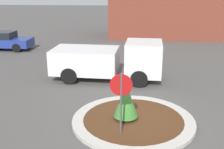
# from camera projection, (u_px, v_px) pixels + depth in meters

# --- Properties ---
(ground_plane) EXTENTS (120.00, 120.00, 0.00)m
(ground_plane) POSITION_uv_depth(u_px,v_px,m) (133.00, 122.00, 10.78)
(ground_plane) COLOR #514F4C
(traffic_island) EXTENTS (4.68, 4.68, 0.14)m
(traffic_island) POSITION_uv_depth(u_px,v_px,m) (133.00, 120.00, 10.76)
(traffic_island) COLOR #BCB7AD
(traffic_island) RESTS_ON ground_plane
(stop_sign) EXTENTS (0.75, 0.07, 2.31)m
(stop_sign) POSITION_uv_depth(u_px,v_px,m) (121.00, 94.00, 9.25)
(stop_sign) COLOR #4C4C51
(stop_sign) RESTS_ON ground_plane
(island_shrub) EXTENTS (0.93, 0.93, 1.41)m
(island_shrub) POSITION_uv_depth(u_px,v_px,m) (126.00, 100.00, 10.53)
(island_shrub) COLOR brown
(island_shrub) RESTS_ON traffic_island
(utility_truck) EXTENTS (6.03, 2.62, 2.15)m
(utility_truck) POSITION_uv_depth(u_px,v_px,m) (109.00, 60.00, 15.28)
(utility_truck) COLOR white
(utility_truck) RESTS_ON ground_plane
(storefront_building) EXTENTS (11.49, 6.07, 5.59)m
(storefront_building) POSITION_uv_depth(u_px,v_px,m) (168.00, 8.00, 27.80)
(storefront_building) COLOR brown
(storefront_building) RESTS_ON ground_plane
(parked_sedan_blue) EXTENTS (4.41, 1.90, 1.45)m
(parked_sedan_blue) POSITION_uv_depth(u_px,v_px,m) (4.00, 41.00, 22.37)
(parked_sedan_blue) COLOR navy
(parked_sedan_blue) RESTS_ON ground_plane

